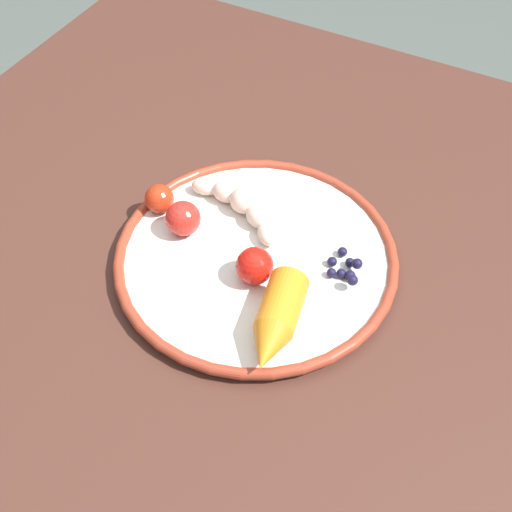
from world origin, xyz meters
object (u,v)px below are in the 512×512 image
carrot_orange (276,322)px  tomato_mid (257,267)px  blueberry_pile (345,268)px  tomato_near (159,199)px  tomato_far (183,218)px  dining_table (268,311)px  banana (240,204)px  plate (256,258)px

carrot_orange → tomato_mid: bearing=-47.3°
carrot_orange → blueberry_pile: bearing=-106.0°
tomato_near → tomato_far: size_ratio=0.86×
dining_table → tomato_near: (0.14, -0.01, 0.12)m
dining_table → tomato_mid: tomato_mid is taller
banana → blueberry_pile: 0.14m
blueberry_pile → dining_table: bearing=11.3°
dining_table → tomato_mid: size_ratio=25.04×
carrot_orange → tomato_near: carrot_orange is taller
tomato_mid → tomato_far: bearing=-12.7°
tomato_far → carrot_orange: bearing=153.3°
tomato_near → tomato_far: bearing=159.0°
plate → carrot_orange: 0.11m
carrot_orange → blueberry_pile: carrot_orange is taller
plate → blueberry_pile: blueberry_pile is taller
dining_table → carrot_orange: carrot_orange is taller
dining_table → tomato_far: bearing=6.0°
tomato_mid → dining_table: bearing=-86.1°
dining_table → tomato_mid: bearing=93.9°
tomato_near → tomato_mid: tomato_mid is taller
plate → tomato_far: (0.09, 0.00, 0.02)m
tomato_near → banana: bearing=-154.9°
banana → tomato_far: size_ratio=3.41×
dining_table → carrot_orange: size_ratio=8.63×
banana → carrot_orange: size_ratio=1.16×
carrot_orange → tomato_far: carrot_orange is taller
banana → tomato_near: (0.08, 0.04, 0.00)m
banana → carrot_orange: 0.17m
plate → blueberry_pile: size_ratio=5.85×
blueberry_pile → tomato_far: tomato_far is taller
banana → tomato_far: tomato_far is taller
tomato_far → blueberry_pile: bearing=-171.6°
tomato_near → tomato_mid: 0.15m
dining_table → tomato_mid: (-0.00, 0.03, 0.12)m
dining_table → blueberry_pile: (-0.08, -0.02, 0.11)m
plate → banana: bearing=-47.2°
tomato_near → dining_table: bearing=177.8°
tomato_mid → tomato_near: bearing=-15.2°
plate → tomato_mid: 0.04m
dining_table → plate: bearing=25.7°
blueberry_pile → tomato_near: tomato_near is taller
banana → tomato_near: size_ratio=3.98×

